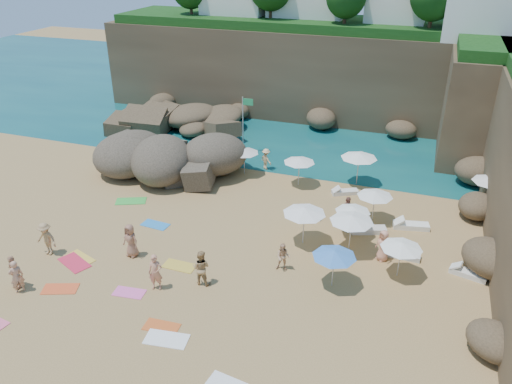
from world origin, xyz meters
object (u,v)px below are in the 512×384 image
(flag_pole, at_px, (245,118))
(person_stand_4, at_px, (383,245))
(person_stand_2, at_px, (266,159))
(person_stand_6, at_px, (17,276))
(person_stand_5, at_px, (174,155))
(parasol_2, at_px, (299,160))
(rock_outcrop, at_px, (182,168))
(person_stand_3, at_px, (347,211))
(person_stand_1, at_px, (201,268))
(lounger_0, at_px, (345,192))
(parasol_0, at_px, (244,151))
(parasol_1, at_px, (359,155))

(flag_pole, distance_m, person_stand_4, 16.93)
(person_stand_2, height_order, person_stand_6, person_stand_6)
(person_stand_6, bearing_deg, person_stand_5, -142.22)
(parasol_2, distance_m, person_stand_5, 9.81)
(rock_outcrop, xyz_separation_m, person_stand_4, (15.57, -7.21, 0.89))
(person_stand_3, bearing_deg, person_stand_4, -123.13)
(person_stand_1, relative_size, person_stand_6, 1.07)
(lounger_0, bearing_deg, person_stand_6, -157.13)
(person_stand_2, xyz_separation_m, person_stand_3, (7.07, -6.02, 0.12))
(flag_pole, xyz_separation_m, parasol_2, (5.59, -4.31, -1.03))
(rock_outcrop, relative_size, flag_pole, 1.70)
(person_stand_4, bearing_deg, lounger_0, 157.01)
(person_stand_2, height_order, person_stand_5, person_stand_2)
(person_stand_1, height_order, person_stand_4, person_stand_1)
(flag_pole, height_order, person_stand_3, flag_pole)
(rock_outcrop, bearing_deg, person_stand_5, 155.36)
(parasol_0, height_order, person_stand_1, parasol_0)
(flag_pole, bearing_deg, rock_outcrop, -127.84)
(person_stand_6, bearing_deg, person_stand_1, 151.29)
(lounger_0, height_order, person_stand_1, person_stand_1)
(parasol_1, bearing_deg, parasol_0, -172.41)
(person_stand_2, bearing_deg, flag_pole, -10.47)
(flag_pole, relative_size, person_stand_3, 2.47)
(person_stand_4, bearing_deg, person_stand_6, -110.01)
(person_stand_2, bearing_deg, person_stand_1, 128.95)
(person_stand_6, bearing_deg, lounger_0, 177.80)
(parasol_0, distance_m, lounger_0, 7.72)
(parasol_0, relative_size, person_stand_3, 1.15)
(rock_outcrop, relative_size, person_stand_6, 4.36)
(parasol_2, height_order, person_stand_4, parasol_2)
(rock_outcrop, distance_m, person_stand_2, 6.38)
(parasol_1, distance_m, person_stand_4, 9.28)
(parasol_2, distance_m, person_stand_4, 9.86)
(person_stand_2, bearing_deg, rock_outcrop, 50.60)
(lounger_0, xyz_separation_m, person_stand_3, (0.78, -3.96, 0.78))
(person_stand_4, bearing_deg, rock_outcrop, -162.64)
(lounger_0, xyz_separation_m, person_stand_6, (-13.08, -15.59, 0.75))
(parasol_0, xyz_separation_m, parasol_2, (4.17, -0.41, 0.04))
(parasol_1, bearing_deg, parasol_2, -158.92)
(parasol_0, relative_size, parasol_2, 0.98)
(person_stand_1, xyz_separation_m, person_stand_2, (-1.32, 14.13, -0.14))
(person_stand_3, bearing_deg, person_stand_2, 67.51)
(person_stand_2, relative_size, person_stand_5, 1.01)
(flag_pole, xyz_separation_m, parasol_1, (9.40, -2.84, -0.74))
(rock_outcrop, height_order, lounger_0, rock_outcrop)
(parasol_0, bearing_deg, flag_pole, 110.01)
(parasol_2, height_order, person_stand_3, parasol_2)
(rock_outcrop, height_order, parasol_0, parasol_0)
(parasol_2, bearing_deg, person_stand_6, -121.53)
(lounger_0, distance_m, person_stand_1, 13.07)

